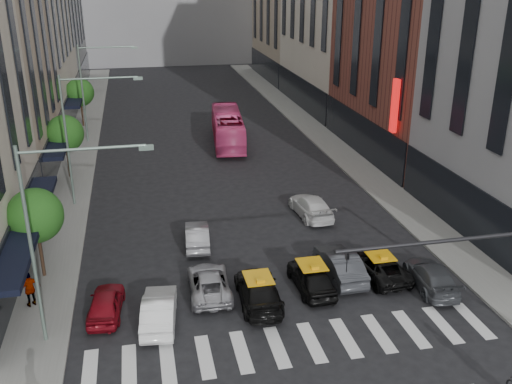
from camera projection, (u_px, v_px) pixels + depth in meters
ground at (309, 365)px, 23.96m from camera, size 160.00×160.00×0.00m
sidewalk_left at (78, 161)px, 48.98m from camera, size 3.00×96.00×0.15m
sidewalk_right at (332, 145)px, 53.47m from camera, size 3.00×96.00×0.15m
building_right_b at (415, 1)px, 47.07m from camera, size 8.00×18.00×26.00m
tree_near at (35, 216)px, 29.41m from camera, size 2.88×2.88×4.95m
tree_mid at (65, 134)px, 43.97m from camera, size 2.88×2.88×4.95m
tree_far at (80, 92)px, 58.52m from camera, size 2.88×2.88×4.95m
streetlamp_near at (52, 220)px, 23.47m from camera, size 5.38×0.25×9.00m
streetlamp_mid at (80, 123)px, 38.03m from camera, size 5.38×0.25×9.00m
streetlamp_far at (92, 80)px, 52.58m from camera, size 5.38×0.25×9.00m
traffic_signal at (503, 264)px, 22.91m from camera, size 10.10×0.20×6.00m
liberty_sign at (395, 106)px, 42.41m from camera, size 0.30×0.70×4.00m
car_red at (106, 303)px, 27.24m from camera, size 1.91×3.93×1.29m
car_white_front at (159, 310)px, 26.60m from camera, size 1.97×4.43×1.41m
car_silver at (209, 282)px, 29.07m from camera, size 2.21×4.55×1.25m
taxi_left at (258, 290)px, 28.21m from camera, size 2.17×4.90×1.40m
taxi_center at (311, 277)px, 29.39m from camera, size 1.81×4.23×1.43m
car_grey_mid at (340, 264)px, 30.58m from camera, size 1.66×4.60×1.51m
taxi_right at (379, 266)px, 30.69m from camera, size 2.44×4.65×1.25m
car_grey_curb at (431, 276)px, 29.61m from camera, size 2.34×4.68×1.31m
car_row2_left at (197, 235)px, 34.10m from camera, size 1.69×4.05×1.30m
car_row2_right at (311, 206)px, 38.18m from camera, size 2.25×4.93×1.40m
bus at (228, 128)px, 53.63m from camera, size 3.74×11.29×3.09m
pedestrian_far at (30, 289)px, 27.62m from camera, size 1.14×0.95×1.83m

